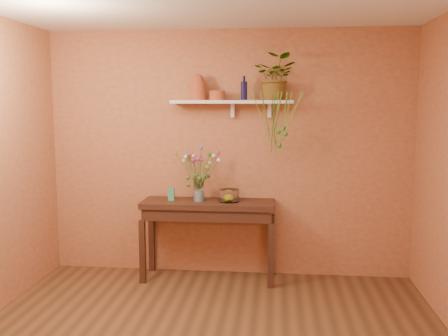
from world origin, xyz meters
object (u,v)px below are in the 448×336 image
Objects in this scene: sideboard at (208,213)px; glass_vase at (199,192)px; blue_bottle at (244,90)px; glass_bowl at (229,196)px; terracotta_jug at (198,88)px; spider_plant at (276,77)px; bouquet at (199,163)px.

sideboard is 5.91× the size of glass_vase.
sideboard is 1.36m from blue_bottle.
sideboard is at bearing 179.92° from glass_bowl.
terracotta_jug is 1.09× the size of blue_bottle.
glass_bowl is at bearing -16.00° from terracotta_jug.
glass_vase is (-0.10, -0.00, 0.23)m from sideboard.
glass_vase reaches higher than glass_bowl.
glass_bowl is (-0.15, -0.10, -1.12)m from blue_bottle.
terracotta_jug is (-0.12, 0.10, 1.33)m from sideboard.
sideboard is 1.61m from spider_plant.
bouquet is 2.32× the size of glass_bowl.
sideboard is 0.29m from glass_bowl.
blue_bottle is 0.50× the size of bouquet.
spider_plant is 1.35m from glass_bowl.
blue_bottle is at bearing 12.56° from glass_vase.
glass_bowl is (0.33, 0.00, -0.04)m from glass_vase.
glass_bowl is (-0.48, -0.09, -1.25)m from spider_plant.
glass_vase reaches higher than sideboard.
terracotta_jug is 1.11m from glass_vase.
glass_vase is (-0.47, -0.11, -1.08)m from blue_bottle.
bouquet is at bearing 62.70° from glass_vase.
glass_bowl is at bearing -145.05° from blue_bottle.
sideboard is 2.97× the size of spider_plant.
glass_vase is 1.11× the size of glass_bowl.
blue_bottle is 1.16× the size of glass_bowl.
spider_plant is at bearing -0.31° from terracotta_jug.
blue_bottle is 0.36m from spider_plant.
blue_bottle is 1.18m from glass_vase.
blue_bottle is at bearing 0.65° from terracotta_jug.
glass_vase is (-0.81, -0.10, -1.21)m from spider_plant.
spider_plant is 0.95× the size of bouquet.
spider_plant is (0.33, -0.01, 0.14)m from blue_bottle.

